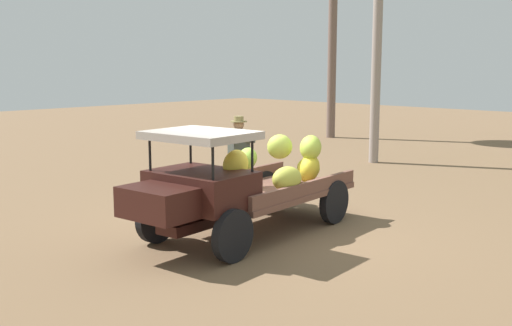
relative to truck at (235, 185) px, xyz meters
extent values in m
plane|color=brown|center=(-0.44, 0.08, -0.88)|extent=(60.00, 60.00, 0.00)
cube|color=#361712|center=(-0.45, -0.05, -0.44)|extent=(4.02, 0.81, 0.16)
cylinder|color=black|center=(0.92, 0.89, -0.49)|extent=(0.79, 0.21, 0.78)
cylinder|color=black|center=(1.07, -0.71, -0.49)|extent=(0.79, 0.21, 0.78)
cylinder|color=black|center=(-1.87, 0.63, -0.49)|extent=(0.79, 0.21, 0.78)
cylinder|color=black|center=(-1.72, -0.97, -0.49)|extent=(0.79, 0.21, 0.78)
cube|color=brown|center=(-0.90, -0.09, -0.26)|extent=(3.15, 1.99, 0.10)
cube|color=brown|center=(-0.97, 0.71, -0.10)|extent=(2.99, 0.36, 0.22)
cube|color=brown|center=(-0.82, -0.88, -0.10)|extent=(2.99, 0.36, 0.22)
cube|color=#361712|center=(0.80, 0.07, 0.07)|extent=(1.24, 1.62, 0.55)
cube|color=#361712|center=(1.69, 0.15, 0.01)|extent=(0.80, 1.12, 0.44)
cylinder|color=black|center=(1.18, 0.75, 0.62)|extent=(0.04, 0.04, 0.55)
cylinder|color=black|center=(1.29, -0.53, 0.62)|extent=(0.04, 0.04, 0.55)
cylinder|color=black|center=(0.30, 0.67, 0.62)|extent=(0.04, 0.04, 0.55)
cylinder|color=black|center=(0.42, -0.61, 0.62)|extent=(0.04, 0.04, 0.55)
cube|color=#ACA197|center=(0.80, 0.07, 0.89)|extent=(1.36, 1.63, 0.12)
ellipsoid|color=yellow|center=(0.31, -0.47, 0.06)|extent=(0.76, 0.78, 0.61)
ellipsoid|color=#97C242|center=(-0.74, -0.45, 0.31)|extent=(0.70, 0.67, 0.48)
ellipsoid|color=gold|center=(-1.89, 0.01, 0.05)|extent=(0.51, 0.57, 0.49)
ellipsoid|color=gold|center=(-0.61, 0.59, 0.10)|extent=(0.68, 0.51, 0.50)
ellipsoid|color=#B6CB4A|center=(-1.50, -0.36, 0.46)|extent=(0.66, 0.66, 0.53)
ellipsoid|color=yellow|center=(-1.75, 0.12, 0.07)|extent=(0.77, 0.75, 0.59)
ellipsoid|color=#B3CE47|center=(-1.78, 0.14, 0.46)|extent=(0.66, 0.66, 0.51)
ellipsoid|color=yellow|center=(0.19, 0.21, 0.39)|extent=(0.64, 0.53, 0.50)
ellipsoid|color=#8DAD31|center=(0.28, -0.63, 0.03)|extent=(0.64, 0.63, 0.48)
cylinder|color=slate|center=(-2.10, -1.88, -0.43)|extent=(0.15, 0.15, 0.90)
cylinder|color=slate|center=(-1.85, -1.93, -0.43)|extent=(0.15, 0.15, 0.90)
cube|color=#434A43|center=(-1.97, -1.90, 0.32)|extent=(0.44, 0.31, 0.59)
cylinder|color=#434A43|center=(-2.05, -1.78, 0.41)|extent=(0.27, 0.40, 0.10)
cylinder|color=#434A43|center=(-1.86, -1.82, 0.41)|extent=(0.37, 0.34, 0.10)
sphere|color=#A37755|center=(-1.97, -1.90, 0.72)|extent=(0.22, 0.22, 0.22)
cylinder|color=#8E814F|center=(-1.97, -1.90, 0.79)|extent=(0.34, 0.34, 0.02)
cylinder|color=#8E814F|center=(-1.97, -1.90, 0.85)|extent=(0.20, 0.20, 0.10)
cylinder|color=gray|center=(-8.27, -2.67, 3.49)|extent=(0.27, 0.27, 8.74)
cylinder|color=#6F5951|center=(-12.42, -7.32, 2.60)|extent=(0.33, 0.33, 6.96)
camera|label=1|loc=(6.85, 6.98, 1.94)|focal=42.91mm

